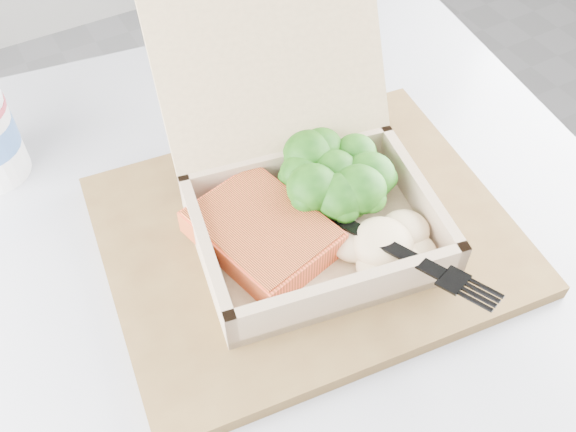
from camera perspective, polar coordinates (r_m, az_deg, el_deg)
cafe_table at (r=0.77m, az=-0.86°, el=-10.96°), size 0.83×0.83×0.71m
serving_tray at (r=0.62m, az=1.71°, el=-1.66°), size 0.41×0.34×0.02m
takeout_container at (r=0.59m, az=1.18°, el=3.62°), size 0.26×0.29×0.19m
salmon_fillet at (r=0.58m, az=-2.33°, el=-1.47°), size 0.12×0.14×0.03m
broccoli_pile at (r=0.61m, az=4.17°, el=3.41°), size 0.11×0.11×0.04m
mashed_potatoes at (r=0.57m, az=8.36°, el=-2.36°), size 0.09×0.08×0.03m
plastic_fork at (r=0.57m, az=6.65°, el=-1.21°), size 0.07×0.17×0.02m
receipt at (r=0.76m, az=-4.12°, el=9.68°), size 0.08×0.14×0.00m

